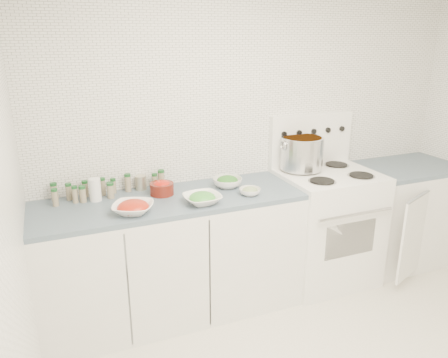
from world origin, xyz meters
TOP-DOWN VIEW (x-y plane):
  - room_walls at (0.00, 0.00)m, footprint 3.54×3.04m
  - counter_left at (-0.82, 1.19)m, footprint 1.85×0.62m
  - stove at (0.48, 1.19)m, footprint 0.76×0.70m
  - counter_right at (1.30, 1.19)m, footprint 0.89×0.78m
  - stock_pot at (0.31, 1.34)m, footprint 0.36×0.34m
  - bowl_tomato at (-1.11, 1.03)m, footprint 0.34×0.34m
  - bowl_snowpea at (-0.65, 1.02)m, footprint 0.26×0.26m
  - bowl_broccoli at (-0.36, 1.27)m, footprint 0.26×0.26m
  - bowl_zucchini at (-0.28, 1.05)m, footprint 0.18×0.18m
  - bowl_pepper at (-0.85, 1.29)m, footprint 0.17×0.17m
  - salt_canister at (-1.30, 1.34)m, footprint 0.08×0.08m
  - tin_can at (-0.97, 1.45)m, footprint 0.11×0.11m
  - spice_cluster at (-1.25, 1.41)m, footprint 0.79×0.15m

SIDE VIEW (x-z plane):
  - counter_right at x=1.30m, z-range 0.00..0.90m
  - counter_left at x=-0.82m, z-range 0.00..0.90m
  - stove at x=0.48m, z-range -0.18..1.18m
  - bowl_zucchini at x=-0.28m, z-range 0.90..0.96m
  - bowl_snowpea at x=-0.65m, z-range 0.89..0.98m
  - bowl_tomato at x=-1.11m, z-range 0.89..0.98m
  - bowl_broccoli at x=-0.36m, z-range 0.90..0.98m
  - bowl_pepper at x=-0.85m, z-range 0.90..1.00m
  - tin_can at x=-0.97m, z-range 0.90..1.01m
  - spice_cluster at x=-1.25m, z-range 0.89..1.03m
  - salt_canister at x=-1.30m, z-range 0.90..1.06m
  - stock_pot at x=0.31m, z-range 0.96..1.22m
  - room_walls at x=0.00m, z-range 0.30..2.82m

